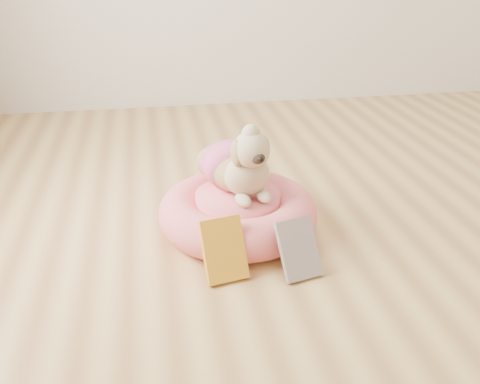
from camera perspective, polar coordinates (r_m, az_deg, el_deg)
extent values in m
plane|color=#AA7B46|center=(2.02, 17.21, -7.97)|extent=(4.50, 4.50, 0.00)
cylinder|color=#F35F76|center=(2.16, -0.23, -2.91)|extent=(0.46, 0.46, 0.10)
torus|color=#F35F76|center=(2.15, -0.23, -2.12)|extent=(0.64, 0.64, 0.16)
cylinder|color=#F35F76|center=(2.13, -0.24, -1.19)|extent=(0.34, 0.34, 0.09)
cube|color=yellow|center=(1.85, -1.73, -6.16)|extent=(0.17, 0.15, 0.21)
cube|color=white|center=(1.88, 6.27, -6.07)|extent=(0.17, 0.16, 0.19)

